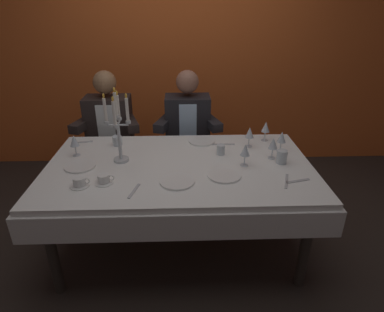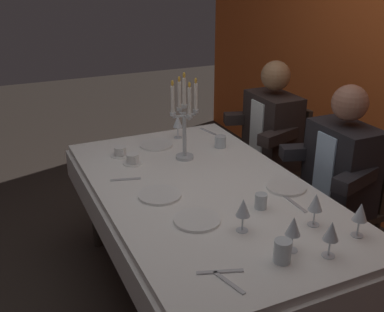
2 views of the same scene
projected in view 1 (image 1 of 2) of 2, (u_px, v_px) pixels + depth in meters
ground_plane at (181, 245)px, 2.67m from camera, size 12.00×12.00×0.00m
back_wall at (178, 46)px, 3.58m from camera, size 6.00×0.12×2.70m
dining_table at (179, 179)px, 2.40m from camera, size 1.94×1.14×0.74m
candelabra at (118, 128)px, 2.29m from camera, size 0.19×0.19×0.54m
dinner_plate_0 at (224, 175)px, 2.19m from camera, size 0.23×0.23×0.01m
dinner_plate_1 at (80, 166)px, 2.31m from camera, size 0.22×0.22×0.01m
dinner_plate_2 at (202, 141)px, 2.71m from camera, size 0.22×0.22×0.01m
dinner_plate_3 at (177, 181)px, 2.11m from camera, size 0.23×0.23×0.01m
wine_glass_0 at (245, 151)px, 2.28m from camera, size 0.07×0.07×0.16m
wine_glass_1 at (282, 137)px, 2.50m from camera, size 0.07×0.07×0.16m
wine_glass_2 at (273, 144)px, 2.39m from camera, size 0.07×0.07×0.16m
wine_glass_3 at (266, 127)px, 2.70m from camera, size 0.07×0.07×0.16m
wine_glass_4 at (74, 141)px, 2.43m from camera, size 0.07×0.07×0.16m
wine_glass_5 at (250, 133)px, 2.58m from camera, size 0.07×0.07×0.16m
water_tumbler_0 at (117, 141)px, 2.64m from camera, size 0.07×0.07×0.08m
water_tumbler_1 at (221, 150)px, 2.48m from camera, size 0.06×0.06×0.08m
water_tumbler_2 at (282, 157)px, 2.34m from camera, size 0.07×0.07×0.10m
coffee_cup_0 at (79, 182)px, 2.06m from camera, size 0.13×0.12×0.06m
coffee_cup_1 at (104, 179)px, 2.10m from camera, size 0.13×0.12×0.06m
fork_0 at (134, 191)px, 2.01m from camera, size 0.06×0.17×0.01m
spoon_1 at (82, 142)px, 2.70m from camera, size 0.17×0.05×0.01m
knife_2 at (286, 181)px, 2.12m from camera, size 0.08×0.19×0.01m
spoon_3 at (298, 181)px, 2.13m from camera, size 0.17×0.06×0.01m
knife_4 at (223, 144)px, 2.66m from camera, size 0.19×0.02×0.01m
seated_diner_0 at (110, 124)px, 3.13m from camera, size 0.63×0.48×1.24m
seated_diner_1 at (188, 123)px, 3.15m from camera, size 0.63×0.48×1.24m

